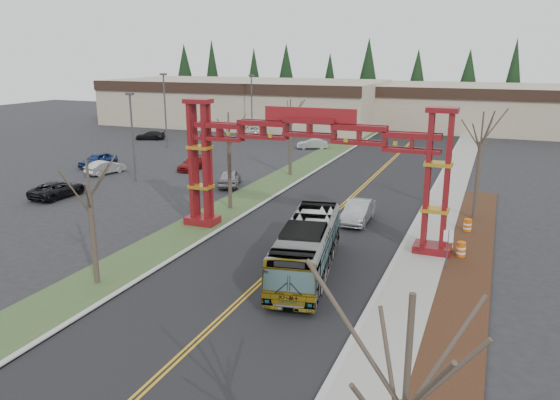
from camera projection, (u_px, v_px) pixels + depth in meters
The scene contains 34 objects.
ground at pixel (149, 385), 20.13m from camera, with size 200.00×200.00×0.00m, color black.
road at pixel (337, 211), 42.54m from camera, with size 12.00×110.00×0.02m, color black.
lane_line_left at pixel (336, 210), 42.58m from camera, with size 0.12×100.00×0.01m, color #C89217.
lane_line_right at pixel (339, 211), 42.49m from camera, with size 0.12×100.00×0.01m, color #C89217.
curb_right at pixel (418, 218), 40.31m from camera, with size 0.30×110.00×0.15m, color #AAAAA4.
sidewalk_right at pixel (438, 221), 39.79m from camera, with size 2.60×110.00×0.14m, color gray.
landscape_strip at pixel (459, 315), 25.41m from camera, with size 2.60×50.00×0.12m, color black.
grass_median at pixel (245, 200), 45.40m from camera, with size 4.00×110.00×0.08m, color #334C26.
curb_left at pixel (265, 202), 44.73m from camera, with size 0.30×110.00×0.15m, color #AAAAA4.
gateway_arch at pixel (309, 149), 34.71m from camera, with size 18.20×1.60×8.90m.
retail_building_west at pixel (246, 102), 94.44m from camera, with size 46.00×22.30×7.50m.
retail_building_east at pixel (493, 108), 87.30m from camera, with size 38.00×20.30×7.00m.
conifer_treeline at pixel (440, 84), 100.83m from camera, with size 116.10×5.60×13.00m.
transit_bus at pixel (307, 248), 30.00m from camera, with size 2.53×10.82×3.01m, color #B8BBC1.
silver_sedan at pixel (358, 212), 39.51m from camera, with size 1.67×4.78×1.57m, color #A5A8AD.
parked_car_near_a at pixel (230, 178), 50.35m from camera, with size 1.82×4.52×1.54m, color #95959C.
parked_car_near_b at pixel (105, 167), 55.42m from camera, with size 1.45×4.16×1.37m, color #BCBCBC.
parked_car_near_c at pixel (58, 189), 46.43m from camera, with size 2.33×5.06×1.41m, color black.
parked_car_mid_a at pixel (193, 164), 57.50m from camera, with size 1.74×4.29×1.24m, color maroon.
parked_car_mid_b at pixel (98, 160), 58.94m from camera, with size 1.79×4.45×1.52m, color navy.
parked_car_far_a at pixel (312, 144), 70.13m from camera, with size 1.36×3.91×1.29m, color #B8B9C1.
parked_car_far_b at pixel (255, 131), 81.29m from camera, with size 2.55×5.53×1.54m, color white.
parked_car_far_c at pixel (150, 135), 77.66m from camera, with size 1.71×4.20×1.22m, color black.
bare_tree_median_near at pixel (89, 195), 27.80m from camera, with size 2.95×2.95×6.83m.
bare_tree_median_mid at pixel (229, 139), 41.65m from camera, with size 3.04×3.04×7.58m.
bare_tree_median_far at pixel (290, 122), 53.62m from camera, with size 3.28×3.28×7.55m.
bare_tree_right_far at pixel (481, 142), 38.89m from camera, with size 3.23×3.23×7.92m.
light_pole_near at pixel (132, 131), 51.32m from camera, with size 0.72×0.36×8.36m.
light_pole_mid at pixel (165, 105), 69.66m from camera, with size 0.82×0.41×9.49m.
light_pole_far at pixel (252, 101), 79.91m from camera, with size 0.78×0.39×8.94m.
street_sign at pixel (448, 242), 30.39m from camera, with size 0.54×0.14×2.38m.
barrel_south at pixel (461, 250), 32.55m from camera, with size 0.55×0.55×1.02m.
barrel_mid at pixel (449, 243), 33.78m from camera, with size 0.52×0.52×0.97m.
barrel_north at pixel (467, 226), 37.19m from camera, with size 0.53×0.53×0.97m.
Camera 1 is at (11.05, -14.60, 11.84)m, focal length 35.00 mm.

